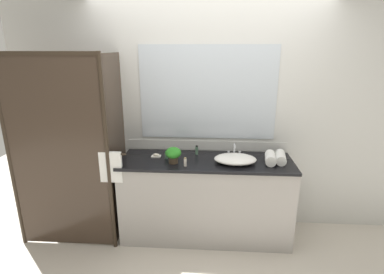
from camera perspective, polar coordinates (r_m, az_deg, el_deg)
ground_plane at (r=3.54m, az=2.55°, el=-18.16°), size 8.00×8.00×0.00m
wall_back_with_mirror at (r=3.32m, az=2.99°, el=4.26°), size 4.40×0.06×2.60m
vanity_cabinet at (r=3.31m, az=2.66°, el=-11.67°), size 1.80×0.58×0.90m
shower_enclosure at (r=3.18m, az=-20.95°, el=-2.78°), size 1.20×0.59×2.00m
sink_basin at (r=3.06m, az=8.31°, el=-4.20°), size 0.43×0.31×0.08m
faucet at (r=3.23m, az=8.08°, el=-2.95°), size 0.17×0.13×0.15m
potted_plant at (r=3.01m, az=-3.62°, el=-3.27°), size 0.16×0.16×0.17m
soap_dish at (r=3.22m, az=-6.90°, el=-3.55°), size 0.10×0.07×0.04m
amenity_bottle_lotion at (r=3.15m, az=-4.95°, el=-3.49°), size 0.03×0.03×0.08m
amenity_bottle_body_wash at (r=2.94m, az=-1.31°, el=-4.85°), size 0.03×0.03×0.09m
amenity_bottle_shampoo at (r=3.26m, az=0.90°, el=-2.55°), size 0.03×0.03×0.10m
rolled_towel_near_edge at (r=3.17m, az=16.67°, el=-3.79°), size 0.14×0.26×0.10m
rolled_towel_middle at (r=3.12m, az=14.82°, el=-3.93°), size 0.14×0.24×0.11m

